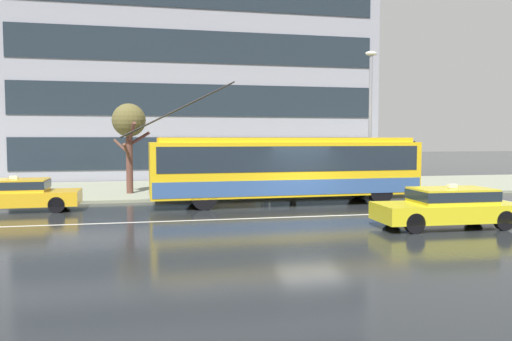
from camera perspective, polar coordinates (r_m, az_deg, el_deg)
ground_plane at (r=19.51m, az=6.28°, el=-4.70°), size 160.00×160.00×0.00m
sidewalk_slab at (r=28.22m, az=0.53°, el=-1.94°), size 80.00×10.00×0.14m
crosswalk_stripe_edge_near at (r=23.45m, az=21.66°, el=-3.51°), size 0.44×4.40×0.01m
crosswalk_stripe_inner_a at (r=23.96m, az=23.46°, el=-3.41°), size 0.44×4.40×0.01m
crosswalk_stripe_center at (r=24.48m, az=25.18°, el=-3.31°), size 0.44×4.40×0.01m
crosswalk_stripe_inner_b at (r=25.03m, az=26.83°, el=-3.21°), size 0.44×4.40×0.01m
lane_centre_line at (r=18.38m, az=7.45°, el=-5.21°), size 72.00×0.14×0.01m
trolleybus at (r=21.64m, az=3.48°, el=0.38°), size 12.80×2.88×5.21m
taxi_oncoming_near at (r=17.00m, az=21.24°, el=-3.78°), size 4.57×1.88×1.39m
taxi_queued_behind_bus at (r=21.50m, az=-25.74°, el=-2.38°), size 4.53×1.89×1.39m
bus_shelter at (r=25.12m, az=-2.87°, el=2.10°), size 3.81×1.88×2.64m
pedestrian_at_shelter at (r=24.10m, az=-6.33°, el=0.91°), size 1.36×1.36×1.93m
pedestrian_approaching_curb at (r=23.84m, az=4.51°, el=0.91°), size 1.49×1.49×1.89m
street_lamp at (r=25.59m, az=13.01°, el=6.81°), size 0.60×0.32×7.03m
street_tree_bare at (r=25.19m, az=-14.40°, el=5.26°), size 1.84×1.86×4.42m
office_tower_corner_left at (r=41.08m, az=-7.50°, el=14.52°), size 25.31×15.69×21.15m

